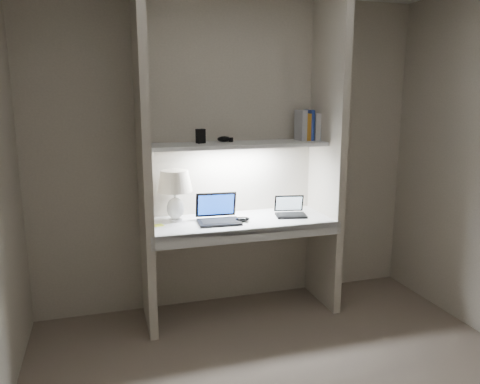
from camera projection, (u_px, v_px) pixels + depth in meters
name	position (u px, v px, depth m)	size (l,w,h in m)	color
back_wall	(231.00, 155.00, 3.83)	(3.20, 0.01, 2.50)	beige
alcove_panel_left	(144.00, 163.00, 3.37)	(0.06, 0.55, 2.50)	beige
alcove_panel_right	(327.00, 155.00, 3.78)	(0.06, 0.55, 2.50)	beige
desk	(241.00, 222.00, 3.67)	(1.40, 0.55, 0.04)	white
desk_apron	(251.00, 235.00, 3.44)	(1.46, 0.03, 0.10)	silver
shelf	(237.00, 145.00, 3.64)	(1.40, 0.36, 0.03)	silver
strip_light	(237.00, 147.00, 3.65)	(0.60, 0.04, 0.01)	white
table_lamp	(175.00, 187.00, 3.58)	(0.27, 0.27, 0.40)	white
laptop_main	(218.00, 215.00, 3.60)	(0.33, 0.29, 0.22)	black
laptop_netbook	(290.00, 211.00, 3.79)	(0.28, 0.25, 0.16)	black
speaker	(215.00, 206.00, 3.83)	(0.09, 0.06, 0.13)	silver
mouse	(243.00, 219.00, 3.60)	(0.11, 0.07, 0.04)	black
cable_coil	(231.00, 218.00, 3.70)	(0.09, 0.09, 0.01)	black
sticky_note	(159.00, 225.00, 3.50)	(0.07, 0.07, 0.00)	#D5E730
book_row	(311.00, 126.00, 3.84)	(0.23, 0.16, 0.25)	white
shelf_box	(201.00, 136.00, 3.59)	(0.06, 0.05, 0.11)	black
shelf_gadget	(224.00, 139.00, 3.69)	(0.11, 0.08, 0.05)	black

